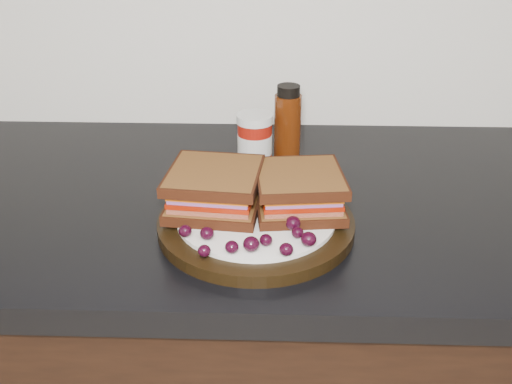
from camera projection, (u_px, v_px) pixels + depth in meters
countertop at (317, 204)px, 0.93m from camera, size 3.98×0.60×0.04m
plate at (256, 223)px, 0.81m from camera, size 0.28×0.28×0.02m
sandwich_left at (215, 189)px, 0.81m from camera, size 0.14×0.14×0.06m
sandwich_right at (299, 191)px, 0.81m from camera, size 0.13×0.13×0.06m
grape_0 at (185, 231)px, 0.75m from camera, size 0.02×0.02×0.02m
grape_1 at (207, 233)px, 0.75m from camera, size 0.02×0.02×0.02m
grape_2 at (204, 251)px, 0.71m from camera, size 0.02×0.02×0.02m
grape_3 at (232, 247)px, 0.72m from camera, size 0.02×0.02×0.02m
grape_4 at (251, 244)px, 0.72m from camera, size 0.02×0.02×0.02m
grape_5 at (266, 240)px, 0.73m from camera, size 0.02×0.02×0.02m
grape_6 at (286, 249)px, 0.71m from camera, size 0.02×0.02×0.02m
grape_7 at (309, 239)px, 0.73m from camera, size 0.02×0.02×0.02m
grape_8 at (298, 233)px, 0.75m from camera, size 0.02×0.02×0.02m
grape_9 at (293, 223)px, 0.77m from camera, size 0.02×0.02×0.02m
grape_10 at (315, 207)px, 0.81m from camera, size 0.02×0.02×0.02m
grape_11 at (298, 206)px, 0.81m from camera, size 0.02×0.02×0.02m
grape_12 at (306, 200)px, 0.83m from camera, size 0.02×0.02×0.02m
grape_13 at (220, 190)px, 0.86m from camera, size 0.02×0.02×0.01m
grape_14 at (208, 198)px, 0.84m from camera, size 0.02×0.02×0.01m
grape_15 at (209, 206)px, 0.81m from camera, size 0.02×0.02×0.02m
grape_16 at (186, 215)px, 0.79m from camera, size 0.02×0.02×0.01m
grape_17 at (226, 196)px, 0.84m from camera, size 0.02×0.02×0.02m
grape_18 at (198, 198)px, 0.84m from camera, size 0.02×0.02×0.02m
grape_19 at (199, 202)px, 0.82m from camera, size 0.02×0.02×0.02m
condiment_jar at (255, 140)px, 0.99m from camera, size 0.08×0.08×0.09m
oil_bottle at (288, 122)px, 1.01m from camera, size 0.06×0.06×0.13m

